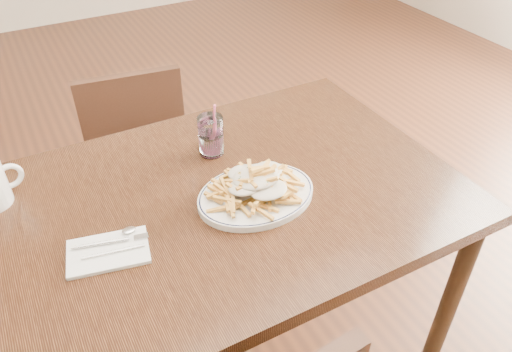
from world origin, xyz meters
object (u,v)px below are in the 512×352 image
table (221,217)px  fries_plate (256,195)px  water_glass (211,138)px  chair_far (136,145)px  loaded_fries (256,181)px

table → fries_plate: size_ratio=3.28×
table → water_glass: 0.22m
table → chair_far: size_ratio=1.52×
loaded_fries → water_glass: water_glass is taller
chair_far → water_glass: water_glass is taller
chair_far → fries_plate: chair_far is taller
loaded_fries → fries_plate: bearing=90.0°
fries_plate → water_glass: water_glass is taller
chair_far → water_glass: size_ratio=5.20×
fries_plate → loaded_fries: (0.00, -0.00, 0.04)m
table → water_glass: (0.06, 0.18, 0.13)m
fries_plate → water_glass: 0.24m
table → water_glass: size_ratio=7.89×
loaded_fries → water_glass: size_ratio=1.67×
loaded_fries → table: bearing=142.4°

